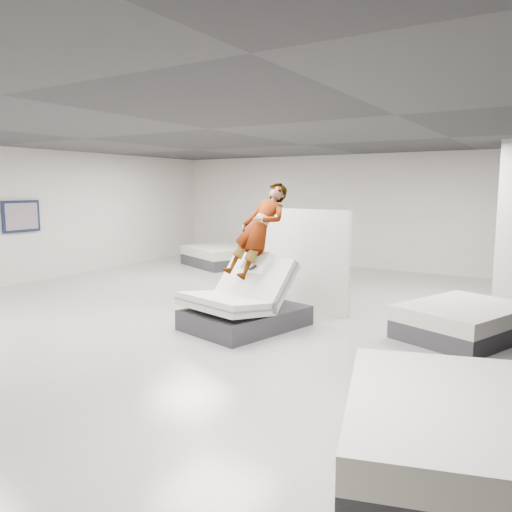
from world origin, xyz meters
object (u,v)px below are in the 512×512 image
object	(u,v)px
flat_bed_right_far	(463,321)
column	(509,222)
flat_bed_right_near	(453,435)
wall_poster	(21,216)
flat_bed_left_far	(219,256)
person	(258,251)
divider_panel	(301,260)
hero_bed	(244,306)
remote	(253,268)

from	to	relation	value
flat_bed_right_far	column	world-z (taller)	column
flat_bed_right_near	wall_poster	size ratio (longest dim) A/B	2.73
flat_bed_right_near	flat_bed_left_far	size ratio (longest dim) A/B	1.05
flat_bed_right_far	flat_bed_left_far	distance (m)	8.22
person	column	distance (m)	5.29
divider_panel	flat_bed_right_far	size ratio (longest dim) A/B	0.93
divider_panel	column	xyz separation A→B (m)	(3.18, 2.84, 0.66)
person	column	world-z (taller)	column
column	wall_poster	world-z (taller)	column
hero_bed	flat_bed_right_near	world-z (taller)	hero_bed
divider_panel	flat_bed_left_far	bearing A→B (deg)	150.86
hero_bed	column	size ratio (longest dim) A/B	0.66
flat_bed_right_far	person	bearing A→B (deg)	-162.21
remote	divider_panel	distance (m)	1.67
column	wall_poster	distance (m)	10.71
hero_bed	flat_bed_left_far	size ratio (longest dim) A/B	0.85
divider_panel	flat_bed_left_far	world-z (taller)	divider_panel
divider_panel	wall_poster	distance (m)	6.89
hero_bed	wall_poster	distance (m)	6.67
flat_bed_right_near	person	bearing A→B (deg)	141.14
flat_bed_right_near	column	xyz separation A→B (m)	(-0.30, 7.03, 1.30)
column	wall_poster	size ratio (longest dim) A/B	3.37
hero_bed	flat_bed_right_near	size ratio (longest dim) A/B	0.81
remote	person	bearing A→B (deg)	122.15
remote	column	distance (m)	5.55
flat_bed_right_far	flat_bed_right_near	distance (m)	3.94
flat_bed_right_far	flat_bed_left_far	world-z (taller)	flat_bed_left_far
person	flat_bed_left_far	xyz separation A→B (m)	(-4.25, 4.74, -0.96)
person	remote	world-z (taller)	person
flat_bed_left_far	column	bearing A→B (deg)	-4.72
hero_bed	flat_bed_right_near	distance (m)	4.51
wall_poster	divider_panel	bearing A→B (deg)	9.78
person	wall_poster	distance (m)	6.63
divider_panel	flat_bed_right_far	distance (m)	3.02
person	flat_bed_right_far	size ratio (longest dim) A/B	0.78
flat_bed_right_near	column	world-z (taller)	column
remote	flat_bed_right_far	xyz separation A→B (m)	(2.93, 1.37, -0.77)
person	divider_panel	size ratio (longest dim) A/B	0.84
hero_bed	remote	size ratio (longest dim) A/B	14.99
hero_bed	column	distance (m)	5.73
hero_bed	flat_bed_right_near	xyz separation A→B (m)	(3.70, -2.58, -0.05)
person	column	xyz separation A→B (m)	(3.32, 4.11, 0.37)
hero_bed	wall_poster	bearing A→B (deg)	176.10
hero_bed	remote	bearing A→B (deg)	-15.27
remote	flat_bed_left_far	size ratio (longest dim) A/B	0.06
flat_bed_right_far	flat_bed_left_far	size ratio (longest dim) A/B	0.90
flat_bed_left_far	column	xyz separation A→B (m)	(7.56, -0.62, 1.32)
remote	flat_bed_right_near	bearing A→B (deg)	-22.36
remote	flat_bed_left_far	xyz separation A→B (m)	(-4.38, 5.13, -0.74)
hero_bed	person	bearing A→B (deg)	76.46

